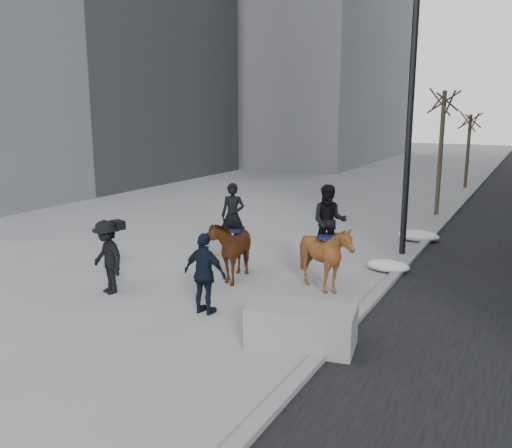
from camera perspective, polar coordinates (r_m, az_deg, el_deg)
The scene contains 11 objects.
ground at distance 12.74m, azimuth -2.56°, elevation -7.62°, with size 120.00×120.00×0.00m, color gray.
curb at distance 20.98m, azimuth 18.86°, elevation -0.20°, with size 0.25×90.00×0.12m, color gray.
planter at distance 10.11m, azimuth 4.82°, elevation -10.71°, with size 1.93×0.96×0.77m, color gray.
tree_near at distance 23.19m, azimuth 18.89°, elevation 7.68°, with size 1.20×1.20×5.53m, color #393022, non-canonical shape.
tree_far at distance 31.89m, azimuth 21.44°, elevation 7.52°, with size 1.20×1.20×4.40m, color #392E21, non-canonical shape.
mounted_left at distance 13.83m, azimuth -2.70°, elevation -2.07°, with size 1.28×2.04×2.45m.
mounted_right at distance 12.96m, azimuth 7.43°, elevation -2.64°, with size 1.75×1.86×2.55m.
feeder at distance 11.51m, azimuth -5.40°, elevation -5.24°, with size 1.04×0.87×1.75m.
camera_crew at distance 13.18m, azimuth -15.37°, elevation -3.33°, with size 1.29×1.00×1.75m.
lamppost at distance 16.20m, azimuth 15.92°, elevation 14.13°, with size 0.25×2.56×9.09m.
snow_piles at distance 17.24m, azimuth 15.73°, elevation -2.23°, with size 1.35×4.65×0.34m.
Camera 1 is at (6.12, -10.31, 4.30)m, focal length 38.00 mm.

